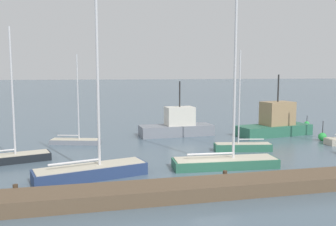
# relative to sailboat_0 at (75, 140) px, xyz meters

# --- Properties ---
(ground_plane) EXTENTS (600.00, 600.00, 0.00)m
(ground_plane) POSITION_rel_sailboat_0_xyz_m (8.23, -11.25, -0.35)
(ground_plane) COLOR slate
(dock_pier) EXTENTS (26.47, 2.30, 0.84)m
(dock_pier) POSITION_rel_sailboat_0_xyz_m (8.23, -14.67, 0.00)
(dock_pier) COLOR brown
(dock_pier) RESTS_ON ground_plane
(sailboat_0) EXTENTS (4.35, 2.29, 7.65)m
(sailboat_0) POSITION_rel_sailboat_0_xyz_m (0.00, 0.00, 0.00)
(sailboat_0) COLOR gray
(sailboat_0) RESTS_ON ground_plane
(sailboat_1) EXTENTS (5.58, 2.85, 9.14)m
(sailboat_1) POSITION_rel_sailboat_0_xyz_m (-4.23, -5.57, 0.08)
(sailboat_1) COLOR black
(sailboat_1) RESTS_ON ground_plane
(sailboat_2) EXTENTS (4.55, 1.84, 7.81)m
(sailboat_2) POSITION_rel_sailboat_0_xyz_m (12.87, -5.71, 0.07)
(sailboat_2) COLOR #2D6B51
(sailboat_2) RESTS_ON ground_plane
(sailboat_3) EXTENTS (6.68, 3.34, 11.94)m
(sailboat_3) POSITION_rel_sailboat_0_xyz_m (1.20, -10.49, 0.22)
(sailboat_3) COLOR navy
(sailboat_3) RESTS_ON ground_plane
(sailboat_6) EXTENTS (6.87, 2.24, 12.44)m
(sailboat_6) POSITION_rel_sailboat_0_xyz_m (9.67, -10.02, 0.22)
(sailboat_6) COLOR #2D6B51
(sailboat_6) RESTS_ON ground_plane
(fishing_boat_0) EXTENTS (7.21, 2.76, 5.27)m
(fishing_boat_0) POSITION_rel_sailboat_0_xyz_m (9.59, 2.16, 0.64)
(fishing_boat_0) COLOR gray
(fishing_boat_0) RESTS_ON ground_plane
(fishing_boat_1) EXTENTS (7.86, 3.85, 5.91)m
(fishing_boat_1) POSITION_rel_sailboat_0_xyz_m (18.97, 0.14, 0.82)
(fishing_boat_1) COLOR #2D6B51
(fishing_boat_1) RESTS_ON ground_plane
(channel_buoy_0) EXTENTS (0.73, 0.73, 1.79)m
(channel_buoy_0) POSITION_rel_sailboat_0_xyz_m (21.63, -3.46, 0.03)
(channel_buoy_0) COLOR green
(channel_buoy_0) RESTS_ON ground_plane
(channel_buoy_1) EXTENTS (0.59, 0.59, 1.23)m
(channel_buoy_1) POSITION_rel_sailboat_0_xyz_m (25.44, 4.49, -0.05)
(channel_buoy_1) COLOR green
(channel_buoy_1) RESTS_ON ground_plane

